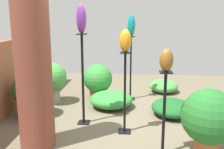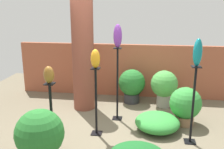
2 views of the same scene
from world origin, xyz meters
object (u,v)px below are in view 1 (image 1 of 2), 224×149
Objects in this scene: pedestal_bronze at (164,118)px; potted_plant_front_left at (52,79)px; pedestal_violet at (83,83)px; brick_pillar at (33,59)px; art_vase_teal at (131,25)px; art_vase_amber at (125,41)px; art_vase_bronze at (166,60)px; potted_plant_mid_right at (209,119)px; art_vase_violet at (81,19)px; pedestal_teal at (131,71)px; pedestal_amber at (125,96)px; potted_plant_front_right at (31,92)px; potted_plant_mid_left at (98,80)px.

potted_plant_front_left is (2.00, 2.12, -0.01)m from pedestal_bronze.
potted_plant_front_left is (1.02, 0.87, -0.20)m from pedestal_violet.
art_vase_teal is at bearing -29.95° from brick_pillar.
art_vase_amber is at bearing -113.33° from pedestal_violet.
art_vase_bronze is at bearing -94.08° from brick_pillar.
art_vase_teal is 0.51× the size of potted_plant_mid_right.
pedestal_violet is 1.69m from art_vase_bronze.
art_vase_teal is at bearing -29.38° from art_vase_violet.
brick_pillar is 2.69m from pedestal_teal.
pedestal_amber is (0.54, -1.23, -0.67)m from brick_pillar.
potted_plant_front_left is at bearing -11.22° from potted_plant_front_right.
art_vase_amber is (-0.31, -0.72, 0.75)m from pedestal_violet.
pedestal_violet is 1.09m from art_vase_amber.
potted_plant_mid_left is (1.71, 0.65, -1.04)m from art_vase_amber.
pedestal_violet reaches higher than potted_plant_front_right.
brick_pillar reaches higher than potted_plant_mid_left.
brick_pillar is 1.63× the size of pedestal_violet.
art_vase_bronze is 0.32× the size of potted_plant_mid_right.
pedestal_bronze is at bearing -169.21° from pedestal_teal.
art_vase_violet is at bearing 150.62° from pedestal_teal.
brick_pillar is 8.73× the size of art_vase_bronze.
pedestal_amber is 1.54× the size of potted_plant_front_right.
potted_plant_front_right is (1.22, 2.28, -0.05)m from pedestal_bronze.
potted_plant_mid_left is at bearing 26.51° from pedestal_bronze.
pedestal_violet reaches higher than pedestal_amber.
art_vase_amber is at bearing -90.00° from pedestal_amber.
potted_plant_front_left is 1.05× the size of potted_plant_front_right.
pedestal_amber is 1.65× the size of potted_plant_mid_left.
art_vase_violet is at bearing 150.62° from art_vase_teal.
art_vase_teal is at bearing -57.11° from potted_plant_front_right.
pedestal_amber is 1.41× the size of potted_plant_mid_right.
art_vase_amber is (-0.31, -0.72, -0.32)m from art_vase_violet.
potted_plant_front_right reaches higher than potted_plant_mid_left.
art_vase_teal is (1.73, -0.08, 1.04)m from pedestal_amber.
pedestal_violet is 1.35m from potted_plant_front_left.
art_vase_teal is at bearing -29.38° from pedestal_violet.
pedestal_teal is 1.08× the size of pedestal_amber.
art_vase_bronze is 0.85× the size of art_vase_amber.
pedestal_amber is 1.43m from art_vase_violet.
pedestal_teal is 2.52m from art_vase_bronze.
potted_plant_front_right is at bearing 122.89° from pedestal_teal.
art_vase_bronze is at bearing -141.44° from art_vase_amber.
pedestal_violet reaches higher than pedestal_bronze.
pedestal_teal is 1.53× the size of potted_plant_mid_right.
pedestal_bronze is 1.25× the size of potted_plant_mid_right.
potted_plant_mid_right reaches higher than potted_plant_mid_left.
pedestal_amber reaches higher than pedestal_bronze.
art_vase_amber is at bearing 177.49° from pedestal_teal.
art_vase_amber is at bearing 60.56° from potted_plant_mid_right.
art_vase_teal is at bearing 23.91° from potted_plant_mid_right.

